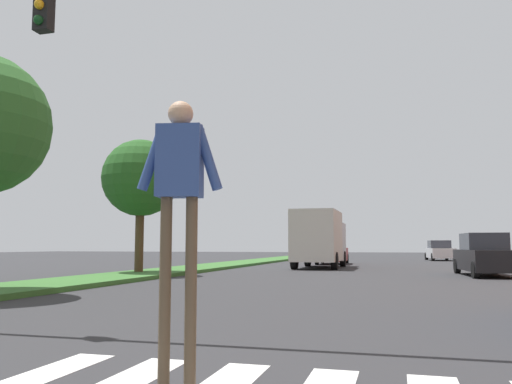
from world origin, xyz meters
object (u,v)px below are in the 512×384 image
Objects in this scene: pedestrian_performer at (179,196)px; sedan_far_horizon at (440,251)px; traffic_light_gantry at (50,45)px; tree_far at (141,179)px; sedan_distant at (332,252)px; truck_box_delivery at (319,238)px; sedan_midblock at (485,256)px.

sedan_far_horizon is at bearing 82.97° from pedestrian_performer.
traffic_light_gantry reaches higher than sedan_far_horizon.
traffic_light_gantry is (5.17, -12.82, 0.38)m from tree_far.
tree_far is 16.71m from sedan_distant.
sedan_distant is at bearing 90.45° from truck_box_delivery.
traffic_light_gantry is 18.76m from sedan_midblock.
sedan_midblock reaches higher than sedan_far_horizon.
tree_far reaches higher than sedan_distant.
sedan_far_horizon is at bearing 54.77° from sedan_distant.
traffic_light_gantry is 39.84m from sedan_far_horizon.
truck_box_delivery is (6.28, 8.99, -2.44)m from tree_far.
sedan_midblock is at bearing 74.58° from pedestrian_performer.
traffic_light_gantry is 28.23m from sedan_distant.
traffic_light_gantry is at bearing -92.92° from truck_box_delivery.
truck_box_delivery is at bearing 55.05° from tree_far.
tree_far is 0.49× the size of traffic_light_gantry.
traffic_light_gantry reaches higher than sedan_distant.
sedan_far_horizon is (8.65, 38.72, -3.68)m from traffic_light_gantry.
traffic_light_gantry reaches higher than truck_box_delivery.
truck_box_delivery is at bearing 143.70° from sedan_midblock.
pedestrian_performer reaches higher than sedan_far_horizon.
sedan_midblock is (5.23, 18.96, -0.85)m from pedestrian_performer.
truck_box_delivery is at bearing -114.02° from sedan_far_horizon.
sedan_midblock is 1.02× the size of sedan_distant.
sedan_midblock is at bearing 61.58° from traffic_light_gantry.
tree_far is 2.24× the size of pedestrian_performer.
sedan_far_horizon is (-0.11, 22.53, -0.04)m from sedan_midblock.
sedan_distant is at bearing -125.23° from sedan_far_horizon.
pedestrian_performer is at bearing -85.41° from sedan_distant.
sedan_distant is 1.03× the size of sedan_far_horizon.
sedan_far_horizon is at bearing 61.92° from tree_far.
pedestrian_performer is 24.70m from truck_box_delivery.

